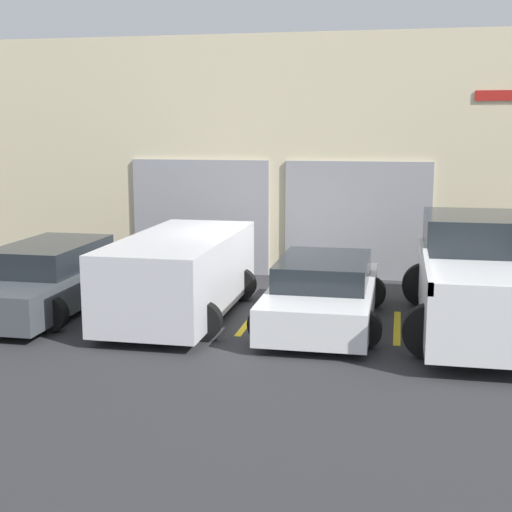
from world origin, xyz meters
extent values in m
plane|color=#2D2D30|center=(0.00, 0.00, 0.00)|extent=(28.00, 28.00, 0.00)
cube|color=beige|center=(0.00, 3.30, 2.80)|extent=(16.67, 0.60, 5.59)
cube|color=#939399|center=(-2.07, 2.96, 1.36)|extent=(3.34, 0.08, 2.73)
cube|color=#939399|center=(1.67, 2.96, 1.36)|extent=(3.34, 0.08, 2.73)
cube|color=#B21E19|center=(4.58, 2.97, 4.16)|extent=(0.90, 0.03, 0.22)
cube|color=white|center=(3.97, -1.04, 0.72)|extent=(1.88, 5.32, 0.97)
cube|color=#1E2328|center=(3.97, 0.42, 1.54)|extent=(1.73, 2.39, 0.65)
cube|color=white|center=(3.07, -2.24, 1.30)|extent=(0.08, 2.92, 0.18)
cube|color=white|center=(3.97, -3.66, 1.30)|extent=(1.88, 0.08, 0.18)
cylinder|color=black|center=(3.14, 0.61, 0.43)|extent=(0.86, 0.22, 0.86)
cylinder|color=black|center=(3.14, -2.69, 0.43)|extent=(0.86, 0.22, 0.86)
cube|color=white|center=(1.32, -1.04, 0.44)|extent=(1.78, 4.23, 0.60)
cube|color=#1E2328|center=(1.32, -0.93, 0.96)|extent=(1.57, 2.32, 0.44)
cylinder|color=black|center=(0.54, 0.27, 0.31)|extent=(0.62, 0.22, 0.62)
cylinder|color=black|center=(2.11, 0.27, 0.31)|extent=(0.62, 0.22, 0.62)
cylinder|color=black|center=(0.54, -2.35, 0.31)|extent=(0.62, 0.22, 0.62)
cylinder|color=black|center=(2.11, -2.35, 0.31)|extent=(0.62, 0.22, 0.62)
cube|color=#474C51|center=(-3.97, -1.04, 0.46)|extent=(1.70, 4.67, 0.65)
cube|color=#1E2328|center=(-3.97, -0.92, 1.04)|extent=(1.50, 2.57, 0.49)
cylinder|color=black|center=(-4.72, 0.41, 0.31)|extent=(0.62, 0.22, 0.62)
cylinder|color=black|center=(-3.23, 0.41, 0.31)|extent=(0.62, 0.22, 0.62)
cylinder|color=black|center=(-3.23, -2.49, 0.31)|extent=(0.62, 0.22, 0.62)
cube|color=silver|center=(-1.32, -1.04, 0.84)|extent=(1.84, 4.57, 1.35)
cube|color=#1E2328|center=(-1.32, 1.19, 1.27)|extent=(1.65, 0.06, 0.28)
cylinder|color=black|center=(-2.13, 0.38, 0.33)|extent=(0.65, 0.22, 0.65)
cylinder|color=black|center=(-0.52, 0.38, 0.33)|extent=(0.65, 0.22, 0.65)
cylinder|color=black|center=(-2.13, -2.46, 0.33)|extent=(0.65, 0.22, 0.65)
cylinder|color=black|center=(-0.52, -2.46, 0.33)|extent=(0.65, 0.22, 0.65)
cube|color=gold|center=(-2.65, -1.04, 0.00)|extent=(0.12, 2.20, 0.01)
cube|color=gold|center=(0.00, -1.04, 0.00)|extent=(0.12, 2.20, 0.01)
cube|color=gold|center=(2.65, -1.04, 0.00)|extent=(0.12, 2.20, 0.01)
camera|label=1|loc=(2.61, -13.45, 3.49)|focal=50.00mm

